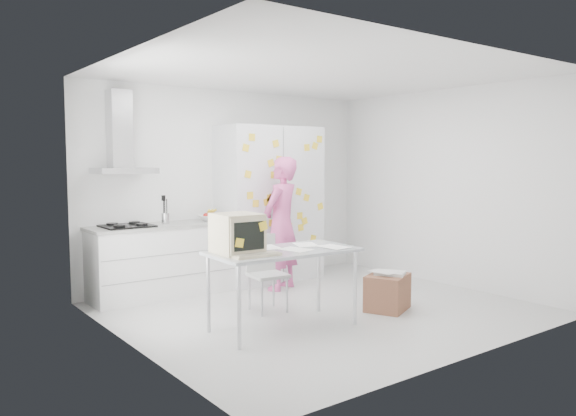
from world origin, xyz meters
TOP-DOWN VIEW (x-y plane):
  - floor at (0.00, 0.00)m, footprint 4.50×4.00m
  - walls at (0.00, 0.72)m, footprint 4.52×4.01m
  - ceiling at (0.00, 0.00)m, footprint 4.50×4.00m
  - counter_run at (-1.20, 1.70)m, footprint 1.84×0.63m
  - range_hood at (-1.65, 1.84)m, footprint 0.70×0.48m
  - tall_cabinet at (0.45, 1.67)m, footprint 1.50×0.68m
  - person at (0.23, 1.10)m, footprint 0.76×0.66m
  - desk at (-1.10, -0.28)m, footprint 1.55×0.83m
  - chair at (-0.53, 0.37)m, footprint 0.44×0.44m
  - cardboard_box at (0.60, -0.48)m, footprint 0.64×0.59m

SIDE VIEW (x-z plane):
  - floor at x=0.00m, z-range -0.02..0.00m
  - cardboard_box at x=0.60m, z-range -0.01..0.44m
  - counter_run at x=-1.20m, z-range -0.17..1.11m
  - chair at x=-0.53m, z-range 0.06..0.92m
  - person at x=0.23m, z-range 0.00..1.77m
  - desk at x=-1.10m, z-range 0.31..1.52m
  - tall_cabinet at x=0.45m, z-range 0.00..2.20m
  - walls at x=0.00m, z-range 0.00..2.70m
  - range_hood at x=-1.65m, z-range 1.45..2.46m
  - ceiling at x=0.00m, z-range 2.69..2.71m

